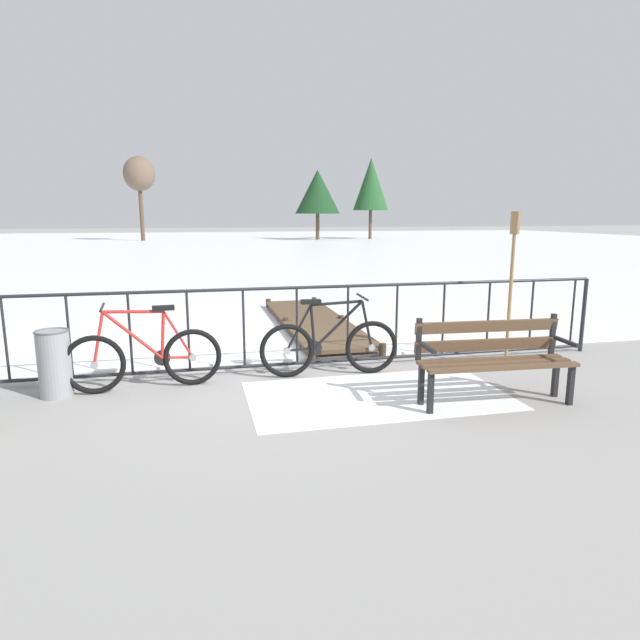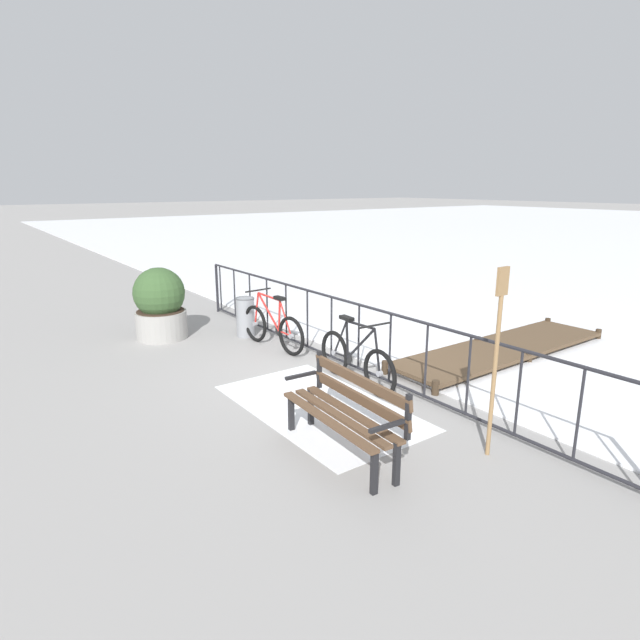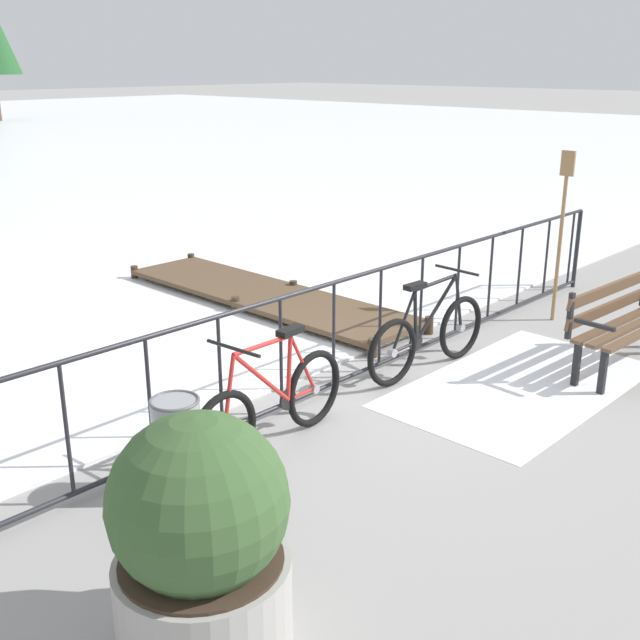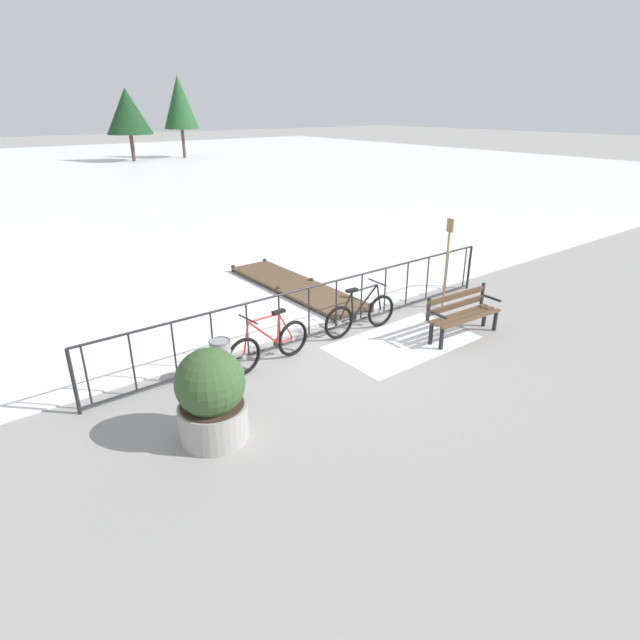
% 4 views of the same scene
% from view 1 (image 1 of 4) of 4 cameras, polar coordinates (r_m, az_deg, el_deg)
% --- Properties ---
extents(ground_plane, '(160.00, 160.00, 0.00)m').
position_cam_1_polar(ground_plane, '(6.88, -5.14, -5.37)').
color(ground_plane, gray).
extents(frozen_pond, '(80.00, 56.00, 0.03)m').
position_cam_1_polar(frozen_pond, '(35.00, -11.75, 7.65)').
color(frozen_pond, white).
rests_on(frozen_pond, ground).
extents(snow_patch, '(2.81, 1.58, 0.01)m').
position_cam_1_polar(snow_patch, '(5.98, 6.06, -7.88)').
color(snow_patch, white).
rests_on(snow_patch, ground).
extents(railing_fence, '(9.06, 0.06, 1.07)m').
position_cam_1_polar(railing_fence, '(6.74, -5.22, -0.81)').
color(railing_fence, '#232328').
rests_on(railing_fence, ground).
extents(bicycle_near_railing, '(1.71, 0.52, 0.97)m').
position_cam_1_polar(bicycle_near_railing, '(6.36, -17.99, -3.79)').
color(bicycle_near_railing, black).
rests_on(bicycle_near_railing, ground).
extents(bicycle_second, '(1.71, 0.52, 0.97)m').
position_cam_1_polar(bicycle_second, '(6.58, 1.01, -2.75)').
color(bicycle_second, black).
rests_on(bicycle_second, ground).
extents(park_bench, '(1.63, 0.57, 0.89)m').
position_cam_1_polar(park_bench, '(5.91, 17.78, -3.47)').
color(park_bench, brown).
rests_on(park_bench, ground).
extents(trash_bin, '(0.35, 0.35, 0.73)m').
position_cam_1_polar(trash_bin, '(6.49, -26.22, -4.08)').
color(trash_bin, gray).
rests_on(trash_bin, ground).
extents(oar_upright, '(0.04, 0.16, 1.98)m').
position_cam_1_polar(oar_upright, '(7.25, 19.53, 4.06)').
color(oar_upright, '#937047').
rests_on(oar_upright, ground).
extents(wooden_dock, '(1.10, 4.44, 0.20)m').
position_cam_1_polar(wooden_dock, '(9.40, -0.69, -0.12)').
color(wooden_dock, brown).
rests_on(wooden_dock, ground).
extents(tree_far_west, '(2.29, 2.29, 6.19)m').
position_cam_1_polar(tree_far_west, '(43.41, -18.53, 14.32)').
color(tree_far_west, brown).
rests_on(tree_far_west, ground).
extents(tree_west_mid, '(3.48, 3.48, 5.37)m').
position_cam_1_polar(tree_west_mid, '(42.96, -0.26, 13.36)').
color(tree_west_mid, brown).
rests_on(tree_west_mid, ground).
extents(tree_centre, '(2.83, 2.83, 6.38)m').
position_cam_1_polar(tree_centre, '(44.57, 5.39, 14.05)').
color(tree_centre, brown).
rests_on(tree_centre, ground).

